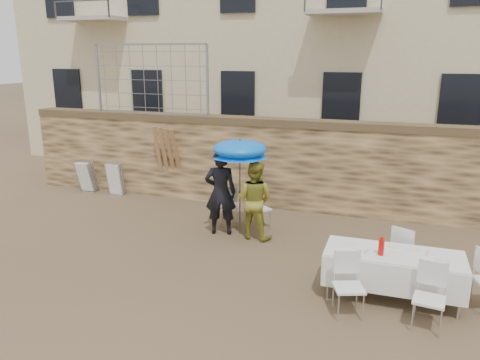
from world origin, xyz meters
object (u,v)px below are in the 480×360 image
(table_chair_front_right, at_px, (429,298))
(table_chair_back, at_px, (406,252))
(couple_chair_left, at_px, (229,204))
(man_suit, at_px, (221,193))
(banquet_table, at_px, (394,255))
(soda_bottle, at_px, (381,247))
(umbrella, at_px, (240,152))
(table_chair_front_left, at_px, (349,286))
(couple_chair_right, at_px, (259,208))
(chair_stack_right, at_px, (117,178))
(chair_stack_left, at_px, (90,175))
(woman_dress, at_px, (254,200))

(table_chair_front_right, bearing_deg, table_chair_back, 108.68)
(couple_chair_left, distance_m, table_chair_front_right, 5.07)
(man_suit, bearing_deg, banquet_table, 138.28)
(couple_chair_left, bearing_deg, soda_bottle, 128.96)
(umbrella, height_order, table_chair_front_left, umbrella)
(man_suit, xyz_separation_m, couple_chair_right, (0.70, 0.55, -0.44))
(banquet_table, bearing_deg, soda_bottle, -143.13)
(table_chair_front_left, bearing_deg, banquet_table, 31.08)
(soda_bottle, xyz_separation_m, table_chair_front_right, (0.70, -0.60, -0.43))
(chair_stack_right, bearing_deg, couple_chair_left, -18.99)
(man_suit, height_order, couple_chair_left, man_suit)
(couple_chair_left, bearing_deg, table_chair_front_right, 128.14)
(banquet_table, relative_size, chair_stack_left, 2.28)
(man_suit, height_order, umbrella, umbrella)
(couple_chair_right, bearing_deg, table_chair_back, -171.51)
(couple_chair_left, height_order, chair_stack_left, couple_chair_left)
(woman_dress, relative_size, couple_chair_left, 1.73)
(woman_dress, relative_size, chair_stack_left, 1.80)
(couple_chair_left, bearing_deg, table_chair_front_left, 119.19)
(man_suit, height_order, table_chair_back, man_suit)
(couple_chair_left, bearing_deg, table_chair_back, 143.32)
(table_chair_front_right, xyz_separation_m, chair_stack_right, (-7.81, 4.34, -0.02))
(man_suit, height_order, chair_stack_right, man_suit)
(couple_chair_left, xyz_separation_m, soda_bottle, (3.36, -2.45, 0.43))
(soda_bottle, distance_m, chair_stack_right, 8.05)
(table_chair_front_left, bearing_deg, woman_dress, 111.22)
(woman_dress, bearing_deg, man_suit, 8.58)
(table_chair_front_left, xyz_separation_m, table_chair_back, (0.80, 1.55, 0.00))
(chair_stack_right, bearing_deg, umbrella, -22.75)
(couple_chair_right, distance_m, banquet_table, 3.67)
(woman_dress, distance_m, table_chair_back, 3.17)
(banquet_table, xyz_separation_m, table_chair_back, (0.20, 0.80, -0.25))
(couple_chair_right, xyz_separation_m, chair_stack_right, (-4.45, 1.29, -0.02))
(woman_dress, distance_m, chair_stack_left, 5.72)
(soda_bottle, height_order, chair_stack_right, soda_bottle)
(table_chair_front_right, height_order, chair_stack_left, table_chair_front_right)
(table_chair_back, bearing_deg, banquet_table, 102.24)
(table_chair_back, relative_size, chair_stack_right, 1.04)
(couple_chair_left, height_order, table_chair_back, same)
(couple_chair_right, relative_size, chair_stack_left, 1.04)
(man_suit, relative_size, chair_stack_right, 1.99)
(woman_dress, relative_size, banquet_table, 0.79)
(man_suit, bearing_deg, soda_bottle, 134.97)
(woman_dress, bearing_deg, soda_bottle, 152.56)
(man_suit, xyz_separation_m, couple_chair_left, (0.00, 0.55, -0.44))
(banquet_table, bearing_deg, couple_chair_right, 141.21)
(table_chair_front_left, bearing_deg, table_chair_back, 42.44)
(chair_stack_right, bearing_deg, table_chair_front_right, -29.05)
(man_suit, relative_size, banquet_table, 0.87)
(banquet_table, distance_m, chair_stack_right, 8.15)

